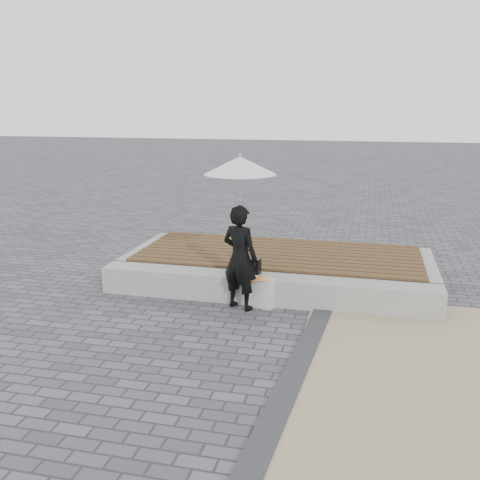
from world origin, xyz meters
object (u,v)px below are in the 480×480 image
at_px(handbag, 250,265).
at_px(canvas_tote, 260,292).
at_px(parasol, 240,165).
at_px(woman, 240,258).
at_px(seating_ledge, 265,289).

height_order(handbag, canvas_tote, handbag).
height_order(parasol, handbag, parasol).
height_order(woman, canvas_tote, woman).
bearing_deg(canvas_tote, parasol, -140.52).
xyz_separation_m(seating_ledge, parasol, (-0.29, -0.33, 1.83)).
distance_m(handbag, canvas_tote, 0.47).
relative_size(seating_ledge, handbag, 15.34).
bearing_deg(canvas_tote, seating_ledge, 97.29).
xyz_separation_m(handbag, canvas_tote, (0.22, -0.29, -0.30)).
distance_m(parasol, canvas_tote, 1.84).
height_order(seating_ledge, woman, woman).
distance_m(seating_ledge, canvas_tote, 0.21).
bearing_deg(canvas_tote, handbag, 141.33).
relative_size(woman, handbag, 4.58).
distance_m(seating_ledge, parasol, 1.88).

